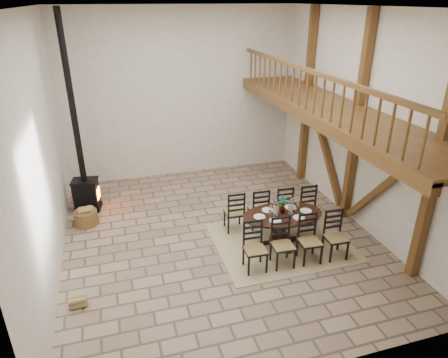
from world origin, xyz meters
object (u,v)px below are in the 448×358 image
object	(u,v)px
log_basket	(86,217)
log_stack	(78,301)
dining_table	(282,228)
wood_stove	(83,170)

from	to	relation	value
log_basket	log_stack	distance (m)	3.01
dining_table	log_stack	bearing A→B (deg)	-166.44
wood_stove	log_basket	world-z (taller)	wood_stove
log_basket	wood_stove	bearing A→B (deg)	87.83
dining_table	wood_stove	distance (m)	5.25
log_basket	log_stack	bearing A→B (deg)	-92.18
dining_table	wood_stove	bearing A→B (deg)	147.93
wood_stove	log_basket	size ratio (longest dim) A/B	8.96
dining_table	log_basket	world-z (taller)	dining_table
log_stack	dining_table	bearing A→B (deg)	11.00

